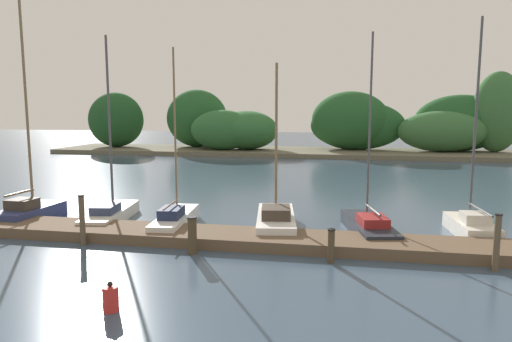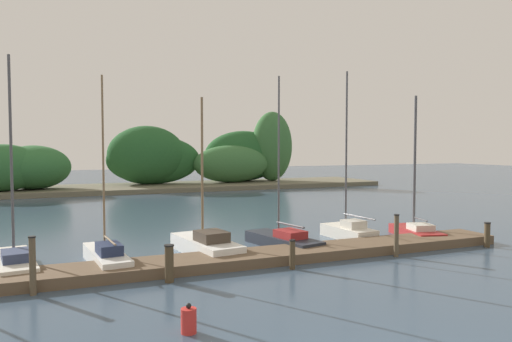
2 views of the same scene
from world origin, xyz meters
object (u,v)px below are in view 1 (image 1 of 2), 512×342
at_px(sailboat_5, 470,223).
at_px(channel_buoy_0, 111,298).
at_px(mooring_piling_4, 497,242).
at_px(sailboat_1, 112,212).
at_px(sailboat_3, 276,219).
at_px(sailboat_0, 31,210).
at_px(mooring_piling_1, 82,220).
at_px(sailboat_4, 368,224).
at_px(mooring_piling_2, 192,235).
at_px(sailboat_2, 176,218).
at_px(mooring_piling_3, 331,246).

height_order(sailboat_5, channel_buoy_0, sailboat_5).
relative_size(mooring_piling_4, channel_buoy_0, 2.36).
xyz_separation_m(sailboat_1, sailboat_3, (6.36, -0.07, 0.03)).
bearing_deg(sailboat_0, mooring_piling_1, -121.16).
xyz_separation_m(sailboat_3, mooring_piling_1, (-5.70, -2.98, 0.43)).
bearing_deg(channel_buoy_0, mooring_piling_1, 127.26).
bearing_deg(mooring_piling_4, sailboat_4, 134.76).
bearing_deg(mooring_piling_1, mooring_piling_2, -3.02).
bearing_deg(mooring_piling_1, sailboat_2, 50.00).
relative_size(mooring_piling_2, mooring_piling_4, 0.72).
bearing_deg(sailboat_1, sailboat_5, -96.09).
xyz_separation_m(mooring_piling_1, mooring_piling_2, (3.67, -0.19, -0.24)).
xyz_separation_m(sailboat_2, mooring_piling_1, (-2.13, -2.54, 0.46)).
bearing_deg(sailboat_5, sailboat_2, 91.25).
distance_m(sailboat_1, sailboat_5, 12.98).
height_order(sailboat_1, sailboat_2, sailboat_1).
relative_size(sailboat_3, sailboat_5, 0.81).
bearing_deg(sailboat_1, mooring_piling_4, -112.21).
bearing_deg(mooring_piling_2, sailboat_3, 57.42).
bearing_deg(sailboat_4, mooring_piling_1, 97.12).
height_order(sailboat_0, mooring_piling_1, sailboat_0).
height_order(mooring_piling_1, mooring_piling_3, mooring_piling_1).
bearing_deg(mooring_piling_3, channel_buoy_0, -138.62).
bearing_deg(sailboat_5, mooring_piling_3, 124.99).
distance_m(mooring_piling_1, mooring_piling_2, 3.68).
bearing_deg(sailboat_3, sailboat_5, -93.80).
bearing_deg(sailboat_5, sailboat_0, 89.71).
xyz_separation_m(sailboat_3, mooring_piling_3, (2.02, -3.21, 0.12)).
xyz_separation_m(sailboat_3, sailboat_4, (3.19, 0.06, -0.06)).
distance_m(mooring_piling_2, mooring_piling_4, 8.34).
xyz_separation_m(sailboat_1, mooring_piling_4, (12.67, -3.16, 0.44)).
bearing_deg(channel_buoy_0, mooring_piling_3, 41.38).
bearing_deg(sailboat_4, sailboat_5, -93.63).
bearing_deg(mooring_piling_3, mooring_piling_2, 179.48).
height_order(sailboat_0, sailboat_1, sailboat_0).
bearing_deg(sailboat_4, sailboat_3, 79.33).
bearing_deg(sailboat_5, sailboat_1, 87.76).
bearing_deg(channel_buoy_0, sailboat_0, 135.94).
height_order(sailboat_2, mooring_piling_3, sailboat_2).
bearing_deg(channel_buoy_0, sailboat_4, 51.91).
bearing_deg(mooring_piling_3, sailboat_0, 166.95).
relative_size(mooring_piling_3, channel_buoy_0, 1.47).
relative_size(sailboat_1, channel_buoy_0, 10.56).
distance_m(sailboat_3, sailboat_4, 3.19).
height_order(sailboat_0, sailboat_4, sailboat_0).
relative_size(sailboat_1, sailboat_2, 1.09).
relative_size(sailboat_3, mooring_piling_4, 3.75).
bearing_deg(sailboat_5, mooring_piling_4, 170.89).
bearing_deg(mooring_piling_2, sailboat_5, 23.34).
distance_m(sailboat_3, mooring_piling_3, 3.80).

